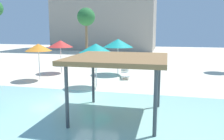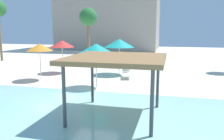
{
  "view_description": "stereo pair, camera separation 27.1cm",
  "coord_description": "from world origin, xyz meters",
  "views": [
    {
      "loc": [
        3.76,
        -11.88,
        3.78
      ],
      "look_at": [
        0.54,
        2.0,
        1.3
      ],
      "focal_mm": 38.11,
      "sensor_mm": 36.0,
      "label": 1
    },
    {
      "loc": [
        4.03,
        -11.82,
        3.78
      ],
      "look_at": [
        0.54,
        2.0,
        1.3
      ],
      "focal_mm": 38.11,
      "sensor_mm": 36.0,
      "label": 2
    }
  ],
  "objects": [
    {
      "name": "beach_umbrella_teal_4",
      "position": [
        -0.66,
        2.61,
        2.56
      ],
      "size": [
        2.13,
        2.13,
        2.86
      ],
      "color": "silver",
      "rests_on": "ground"
    },
    {
      "name": "lounge_chair_1",
      "position": [
        0.63,
        6.18,
        0.33
      ],
      "size": [
        0.96,
        1.98,
        0.74
      ],
      "rotation": [
        0.0,
        0.0,
        -1.37
      ],
      "color": "white",
      "rests_on": "ground"
    },
    {
      "name": "beach_umbrella_orange_1",
      "position": [
        -5.39,
        3.79,
        2.44
      ],
      "size": [
        1.92,
        1.92,
        2.71
      ],
      "color": "silver",
      "rests_on": "ground"
    },
    {
      "name": "beach_umbrella_teal_0",
      "position": [
        -0.21,
        7.41,
        2.61
      ],
      "size": [
        2.48,
        2.48,
        2.96
      ],
      "color": "silver",
      "rests_on": "ground"
    },
    {
      "name": "ground_plane",
      "position": [
        0.0,
        0.0,
        0.0
      ],
      "size": [
        80.0,
        80.0,
        0.0
      ],
      "primitive_type": "plane",
      "color": "beige"
    },
    {
      "name": "shade_pavilion",
      "position": [
        1.8,
        -2.25,
        2.47
      ],
      "size": [
        3.98,
        3.98,
        2.65
      ],
      "color": "#42474C",
      "rests_on": "ground"
    },
    {
      "name": "palm_tree_2",
      "position": [
        -4.68,
        12.43,
        4.88
      ],
      "size": [
        1.9,
        1.9,
        5.97
      ],
      "color": "brown",
      "rests_on": "ground"
    },
    {
      "name": "beach_umbrella_red_6",
      "position": [
        -5.1,
        6.9,
        2.51
      ],
      "size": [
        2.12,
        2.12,
        2.81
      ],
      "color": "silver",
      "rests_on": "ground"
    }
  ]
}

